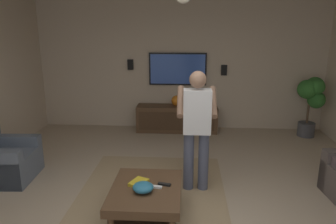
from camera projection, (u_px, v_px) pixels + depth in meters
wall_back_tv at (181, 62)px, 6.87m from camera, size 0.10×6.28×2.88m
area_rug at (149, 209)px, 3.97m from camera, size 3.18×1.96×0.01m
armchair at (2, 161)px, 4.70m from camera, size 0.84×0.85×0.82m
coffee_table at (146, 196)px, 3.70m from camera, size 1.00×0.80×0.40m
media_console at (177, 119)px, 6.86m from camera, size 0.45×1.70×0.55m
tv at (178, 69)px, 6.82m from camera, size 0.05×1.22×0.68m
person_standing at (197, 124)px, 4.24m from camera, size 0.53×0.54×1.64m
potted_plant_tall at (312, 96)px, 6.39m from camera, size 0.49×0.56×1.21m
bowl at (143, 187)px, 3.57m from camera, size 0.23×0.23×0.11m
remote_white at (155, 187)px, 3.66m from camera, size 0.07×0.15×0.02m
remote_black at (164, 184)px, 3.72m from camera, size 0.08×0.16×0.02m
book at (139, 182)px, 3.75m from camera, size 0.27×0.24×0.04m
vase_round at (176, 101)px, 6.79m from camera, size 0.22×0.22×0.22m
wall_speaker_left at (224, 70)px, 6.78m from camera, size 0.06×0.12×0.22m
wall_speaker_right at (130, 65)px, 6.87m from camera, size 0.06×0.12×0.22m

